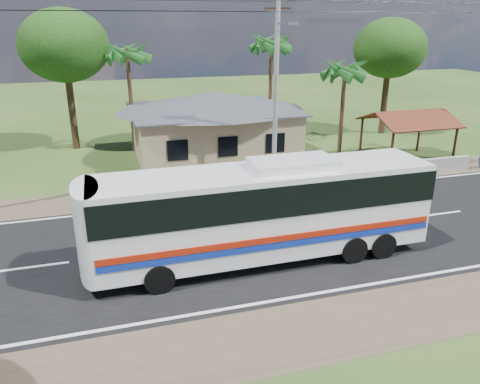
# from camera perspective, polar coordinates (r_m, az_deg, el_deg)

# --- Properties ---
(ground) EXTENTS (120.00, 120.00, 0.00)m
(ground) POSITION_cam_1_polar(r_m,az_deg,el_deg) (20.10, 2.50, -5.59)
(ground) COLOR #294318
(ground) RESTS_ON ground
(road) EXTENTS (120.00, 16.00, 0.03)m
(road) POSITION_cam_1_polar(r_m,az_deg,el_deg) (20.09, 2.50, -5.56)
(road) COLOR black
(road) RESTS_ON ground
(house) EXTENTS (12.40, 10.00, 5.00)m
(house) POSITION_cam_1_polar(r_m,az_deg,el_deg) (31.48, -3.42, 8.99)
(house) COLOR #C8B185
(house) RESTS_ON ground
(waiting_shed) EXTENTS (5.20, 4.48, 3.35)m
(waiting_shed) POSITION_cam_1_polar(r_m,az_deg,el_deg) (32.41, 19.92, 8.31)
(waiting_shed) COLOR #382114
(waiting_shed) RESTS_ON ground
(concrete_barrier) EXTENTS (7.00, 0.30, 0.90)m
(concrete_barrier) POSITION_cam_1_polar(r_m,az_deg,el_deg) (30.10, 21.03, 2.84)
(concrete_barrier) COLOR #9E9E99
(concrete_barrier) RESTS_ON ground
(utility_poles) EXTENTS (32.80, 2.22, 11.00)m
(utility_poles) POSITION_cam_1_polar(r_m,az_deg,el_deg) (25.28, 3.71, 13.41)
(utility_poles) COLOR #9E9E99
(utility_poles) RESTS_ON ground
(palm_near) EXTENTS (2.80, 2.80, 6.70)m
(palm_near) POSITION_cam_1_polar(r_m,az_deg,el_deg) (32.21, 12.70, 14.32)
(palm_near) COLOR #47301E
(palm_near) RESTS_ON ground
(palm_mid) EXTENTS (2.80, 2.80, 8.20)m
(palm_mid) POSITION_cam_1_polar(r_m,az_deg,el_deg) (34.76, 3.85, 17.54)
(palm_mid) COLOR #47301E
(palm_mid) RESTS_ON ground
(palm_far) EXTENTS (2.80, 2.80, 7.70)m
(palm_far) POSITION_cam_1_polar(r_m,az_deg,el_deg) (33.21, -13.60, 16.09)
(palm_far) COLOR #47301E
(palm_far) RESTS_ON ground
(tree_behind_house) EXTENTS (6.00, 6.00, 9.61)m
(tree_behind_house) POSITION_cam_1_polar(r_m,az_deg,el_deg) (35.19, -20.64, 16.32)
(tree_behind_house) COLOR #47301E
(tree_behind_house) RESTS_ON ground
(tree_behind_shed) EXTENTS (5.60, 5.60, 9.02)m
(tree_behind_shed) POSITION_cam_1_polar(r_m,az_deg,el_deg) (39.77, 17.81, 16.31)
(tree_behind_shed) COLOR #47301E
(tree_behind_shed) RESTS_ON ground
(coach_bus) EXTENTS (12.75, 2.86, 3.95)m
(coach_bus) POSITION_cam_1_polar(r_m,az_deg,el_deg) (17.47, 3.13, -1.59)
(coach_bus) COLOR white
(coach_bus) RESTS_ON ground
(motorcycle) EXTENTS (1.82, 0.91, 0.91)m
(motorcycle) POSITION_cam_1_polar(r_m,az_deg,el_deg) (27.13, 3.93, 2.37)
(motorcycle) COLOR black
(motorcycle) RESTS_ON ground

